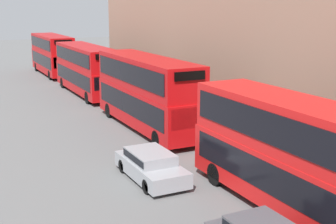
{
  "coord_description": "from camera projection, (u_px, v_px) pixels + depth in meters",
  "views": [
    {
      "loc": [
        -10.01,
        -7.14,
        7.82
      ],
      "look_at": [
        0.48,
        13.99,
        2.31
      ],
      "focal_mm": 50.0,
      "sensor_mm": 36.0,
      "label": 1
    }
  ],
  "objects": [
    {
      "name": "bus_third_in_queue",
      "position": [
        86.0,
        68.0,
        40.63
      ],
      "size": [
        2.59,
        11.21,
        4.22
      ],
      "color": "#B20C0F",
      "rests_on": "ground"
    },
    {
      "name": "bus_second_in_queue",
      "position": [
        147.0,
        90.0,
        29.25
      ],
      "size": [
        2.59,
        11.14,
        4.56
      ],
      "color": "#B20C0F",
      "rests_on": "ground"
    },
    {
      "name": "bus_trailing",
      "position": [
        52.0,
        53.0,
        51.86
      ],
      "size": [
        2.59,
        10.41,
        4.36
      ],
      "color": "#B20C0F",
      "rests_on": "ground"
    },
    {
      "name": "car_hatchback",
      "position": [
        151.0,
        165.0,
        21.12
      ],
      "size": [
        1.88,
        4.43,
        1.31
      ],
      "color": "gray",
      "rests_on": "ground"
    },
    {
      "name": "bus_leading",
      "position": [
        296.0,
        153.0,
        17.35
      ],
      "size": [
        2.59,
        10.56,
        4.36
      ],
      "color": "red",
      "rests_on": "ground"
    }
  ]
}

